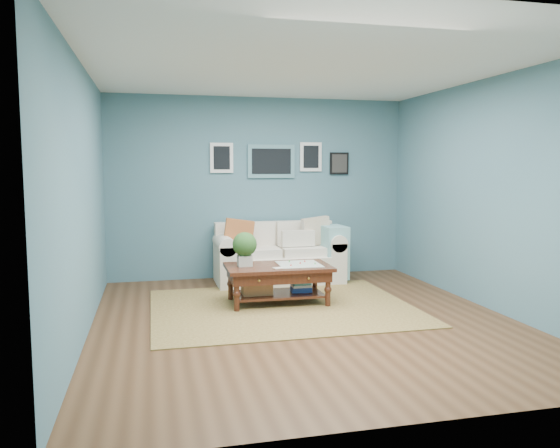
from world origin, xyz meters
name	(u,v)px	position (x,y,z in m)	size (l,w,h in m)	color
room_shell	(304,196)	(0.01, 0.06, 1.36)	(5.00, 5.02, 2.70)	brown
area_rug	(282,307)	(-0.11, 0.57, 0.01)	(3.05, 2.44, 0.01)	brown
loveseat	(284,255)	(0.26, 2.02, 0.39)	(1.86, 0.84, 0.96)	#EFE3CE
coffee_table	(273,272)	(-0.18, 0.78, 0.39)	(1.28, 0.76, 0.89)	black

